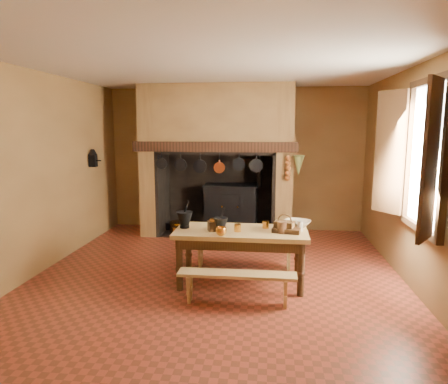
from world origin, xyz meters
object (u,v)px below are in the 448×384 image
(mixing_bowl, at_px, (297,224))
(wicker_basket, at_px, (285,226))
(work_table, at_px, (241,239))
(bench_front, at_px, (237,281))
(iron_range, at_px, (232,207))
(coffee_grinder, at_px, (213,225))

(mixing_bowl, bearing_deg, wicker_basket, -123.66)
(work_table, xyz_separation_m, bench_front, (-0.00, -0.61, -0.33))
(work_table, distance_m, wicker_basket, 0.58)
(iron_range, bearing_deg, work_table, -81.84)
(iron_range, height_order, wicker_basket, iron_range)
(wicker_basket, bearing_deg, iron_range, 127.60)
(iron_range, distance_m, mixing_bowl, 2.69)
(bench_front, distance_m, coffee_grinder, 0.81)
(iron_range, bearing_deg, mixing_bowl, -65.70)
(work_table, relative_size, coffee_grinder, 8.62)
(iron_range, xyz_separation_m, work_table, (0.38, -2.67, 0.13))
(work_table, distance_m, coffee_grinder, 0.40)
(work_table, xyz_separation_m, mixing_bowl, (0.72, 0.24, 0.16))
(bench_front, height_order, wicker_basket, wicker_basket)
(iron_range, relative_size, mixing_bowl, 4.55)
(work_table, distance_m, mixing_bowl, 0.77)
(iron_range, relative_size, work_table, 0.95)
(work_table, height_order, mixing_bowl, mixing_bowl)
(iron_range, relative_size, coffee_grinder, 8.19)
(bench_front, relative_size, mixing_bowl, 3.86)
(bench_front, distance_m, mixing_bowl, 1.21)
(work_table, relative_size, wicker_basket, 5.99)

